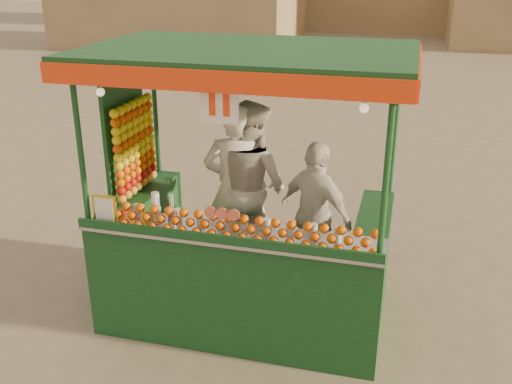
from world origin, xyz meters
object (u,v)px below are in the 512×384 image
(vendor_left, at_px, (236,189))
(vendor_right, at_px, (316,214))
(vendor_middle, at_px, (250,186))
(juice_cart, at_px, (238,238))

(vendor_left, bearing_deg, vendor_right, 159.99)
(vendor_left, xyz_separation_m, vendor_middle, (0.13, 0.11, 0.01))
(vendor_left, relative_size, vendor_right, 1.21)
(juice_cart, xyz_separation_m, vendor_middle, (-0.03, 0.56, 0.37))
(vendor_middle, xyz_separation_m, vendor_right, (0.77, -0.18, -0.17))
(vendor_middle, relative_size, vendor_right, 1.22)
(juice_cart, xyz_separation_m, vendor_right, (0.74, 0.37, 0.20))
(juice_cart, relative_size, vendor_middle, 1.63)
(vendor_left, bearing_deg, vendor_middle, -156.20)
(juice_cart, relative_size, vendor_left, 1.64)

